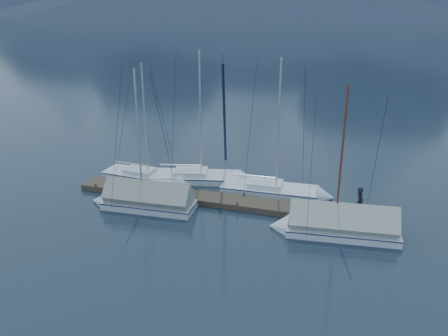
# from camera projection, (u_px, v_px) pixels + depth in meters

# --- Properties ---
(ground) EXTENTS (1000.00, 1000.00, 0.00)m
(ground) POSITION_uv_depth(u_px,v_px,m) (213.00, 218.00, 25.64)
(ground) COLOR black
(ground) RESTS_ON ground
(dock) EXTENTS (18.00, 1.50, 0.54)m
(dock) POSITION_uv_depth(u_px,v_px,m) (224.00, 202.00, 27.39)
(dock) COLOR #382D23
(dock) RESTS_ON ground
(mooring_posts) EXTENTS (15.12, 1.52, 0.35)m
(mooring_posts) POSITION_uv_depth(u_px,v_px,m) (216.00, 197.00, 27.44)
(mooring_posts) COLOR #382D23
(mooring_posts) RESTS_ON ground
(sailboat_open_left) EXTENTS (6.35, 2.68, 8.27)m
(sailboat_open_left) POSITION_uv_depth(u_px,v_px,m) (154.00, 178.00, 30.72)
(sailboat_open_left) COLOR silver
(sailboat_open_left) RESTS_ON ground
(sailboat_open_mid) EXTENTS (7.16, 3.52, 9.13)m
(sailboat_open_mid) POSITION_uv_depth(u_px,v_px,m) (209.00, 178.00, 30.65)
(sailboat_open_mid) COLOR silver
(sailboat_open_mid) RESTS_ON ground
(sailboat_open_right) EXTENTS (6.85, 2.91, 8.96)m
(sailboat_open_right) POSITION_uv_depth(u_px,v_px,m) (284.00, 192.00, 28.59)
(sailboat_open_right) COLOR silver
(sailboat_open_right) RESTS_ON ground
(sailboat_covered_near) EXTENTS (6.66, 2.85, 8.43)m
(sailboat_covered_near) POSITION_uv_depth(u_px,v_px,m) (332.00, 226.00, 23.91)
(sailboat_covered_near) COLOR silver
(sailboat_covered_near) RESTS_ON ground
(sailboat_covered_far) EXTENTS (6.25, 2.62, 8.64)m
(sailboat_covered_far) POSITION_uv_depth(u_px,v_px,m) (141.00, 200.00, 26.81)
(sailboat_covered_far) COLOR silver
(sailboat_covered_far) RESTS_ON ground
(person) EXTENTS (0.57, 0.69, 1.63)m
(person) POSITION_uv_depth(u_px,v_px,m) (360.00, 202.00, 24.89)
(person) COLOR black
(person) RESTS_ON dock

